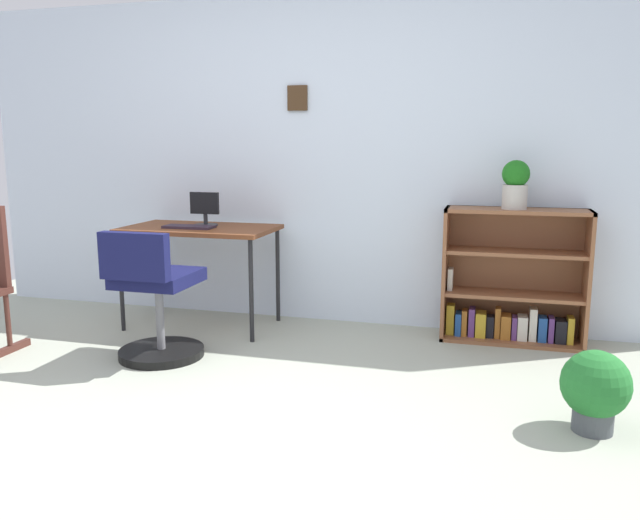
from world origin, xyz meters
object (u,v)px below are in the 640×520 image
office_chair (155,302)px  potted_plant_on_shelf (515,184)px  monitor (205,210)px  keyboard (189,227)px  bookshelf_low (512,284)px  potted_plant_floor (595,388)px  desk (200,235)px

office_chair → potted_plant_on_shelf: bearing=24.2°
monitor → keyboard: bearing=-114.2°
keyboard → office_chair: (0.09, -0.66, -0.37)m
keyboard → bookshelf_low: 2.23m
potted_plant_floor → bookshelf_low: bearing=104.3°
desk → keyboard: (-0.04, -0.09, 0.07)m
monitor → potted_plant_floor: size_ratio=0.63×
keyboard → potted_plant_floor: bearing=-21.7°
office_chair → potted_plant_floor: 2.46m
potted_plant_on_shelf → potted_plant_floor: bearing=-74.4°
monitor → keyboard: monitor is taller
desk → bookshelf_low: (2.14, 0.24, -0.28)m
monitor → bookshelf_low: bearing=5.2°
potted_plant_on_shelf → monitor: bearing=-176.2°
office_chair → bookshelf_low: 2.31m
desk → office_chair: size_ratio=1.30×
monitor → keyboard: 0.18m
bookshelf_low → desk: bearing=-173.5°
keyboard → potted_plant_floor: keyboard is taller
desk → potted_plant_on_shelf: 2.17m
potted_plant_on_shelf → potted_plant_floor: 1.57m
desk → potted_plant_floor: bearing=-23.7°
potted_plant_floor → desk: bearing=156.3°
office_chair → keyboard: bearing=98.1°
monitor → potted_plant_floor: 2.78m
potted_plant_floor → office_chair: bearing=171.9°
keyboard → bookshelf_low: bearing=8.6°
desk → office_chair: (0.05, -0.74, -0.31)m
bookshelf_low → potted_plant_floor: bearing=-75.7°
bookshelf_low → potted_plant_on_shelf: size_ratio=2.93×
desk → monitor: bearing=67.4°
desk → keyboard: size_ratio=3.00×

